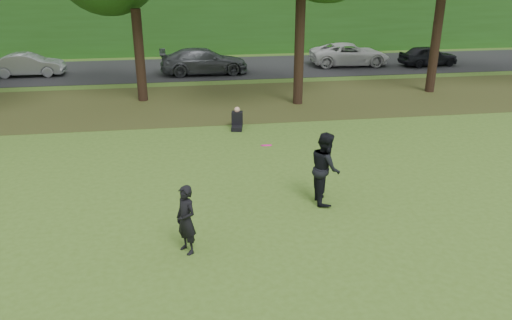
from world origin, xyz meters
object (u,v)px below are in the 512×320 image
Objects in this scene: player_right at (325,168)px; frisbee at (266,145)px; seated_person at (237,121)px; player_left at (186,220)px.

player_right is 5.74× the size of frisbee.
frisbee is 0.41× the size of seated_person.
seated_person is (0.12, 7.29, -1.61)m from frisbee.
frisbee is (-1.69, -0.63, 0.95)m from player_right.
frisbee reaches higher than seated_person.
player_right is (3.69, 1.99, 0.18)m from player_left.
frisbee is (2.00, 1.36, 1.13)m from player_left.
seated_person is at bearing 89.05° from frisbee.
player_right is at bearing 20.36° from frisbee.
player_right reaches higher than seated_person.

